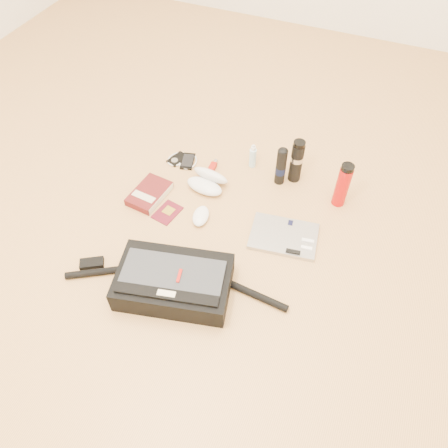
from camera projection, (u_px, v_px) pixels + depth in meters
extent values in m
plane|color=tan|center=(211.00, 238.00, 1.87)|extent=(4.00, 4.00, 0.00)
cube|color=black|center=(174.00, 282.00, 1.67)|extent=(0.48, 0.36, 0.11)
cube|color=#2B2E32|center=(172.00, 276.00, 1.62)|extent=(0.41, 0.27, 0.01)
cube|color=black|center=(166.00, 295.00, 1.57)|extent=(0.38, 0.13, 0.01)
cube|color=beige|center=(166.00, 294.00, 1.57)|extent=(0.07, 0.04, 0.02)
cube|color=#AF1007|center=(179.00, 276.00, 1.62)|extent=(0.02, 0.06, 0.02)
cylinder|color=black|center=(99.00, 272.00, 1.75)|extent=(0.24, 0.16, 0.03)
cylinder|color=black|center=(256.00, 295.00, 1.68)|extent=(0.27, 0.05, 0.03)
cube|color=black|center=(92.00, 263.00, 1.78)|extent=(0.11, 0.09, 0.02)
cube|color=#A1A1A4|center=(284.00, 236.00, 1.87)|extent=(0.31, 0.24, 0.02)
cube|color=black|center=(291.00, 223.00, 1.90)|extent=(0.02, 0.03, 0.00)
cube|color=silver|center=(308.00, 241.00, 1.84)|extent=(0.05, 0.02, 0.01)
cube|color=white|center=(307.00, 248.00, 1.81)|extent=(0.05, 0.02, 0.01)
cube|color=black|center=(293.00, 252.00, 1.80)|extent=(0.06, 0.03, 0.01)
cube|color=#4E1213|center=(149.00, 194.00, 2.02)|extent=(0.15, 0.22, 0.04)
cube|color=beige|center=(161.00, 199.00, 2.00)|extent=(0.03, 0.19, 0.03)
cube|color=beige|center=(144.00, 196.00, 1.98)|extent=(0.12, 0.05, 0.00)
cube|color=#530E1B|center=(167.00, 212.00, 1.96)|extent=(0.11, 0.14, 0.01)
cube|color=gold|center=(169.00, 211.00, 1.97)|extent=(0.05, 0.05, 0.00)
ellipsoid|color=white|center=(201.00, 216.00, 1.93)|extent=(0.09, 0.13, 0.04)
ellipsoid|color=silver|center=(204.00, 186.00, 2.03)|extent=(0.19, 0.11, 0.05)
ellipsoid|color=silver|center=(211.00, 175.00, 2.05)|extent=(0.19, 0.12, 0.10)
ellipsoid|color=black|center=(198.00, 183.00, 2.04)|extent=(0.05, 0.04, 0.02)
ellipsoid|color=black|center=(211.00, 188.00, 2.02)|extent=(0.05, 0.04, 0.02)
cylinder|color=black|center=(204.00, 185.00, 2.03)|extent=(0.03, 0.01, 0.01)
cube|color=black|center=(177.00, 159.00, 2.19)|extent=(0.09, 0.11, 0.01)
cylinder|color=#9B9B9D|center=(175.00, 160.00, 2.17)|extent=(0.04, 0.04, 0.00)
torus|color=silver|center=(177.00, 159.00, 2.19)|extent=(0.11, 0.11, 0.01)
cube|color=black|center=(188.00, 161.00, 2.18)|extent=(0.09, 0.13, 0.01)
cube|color=black|center=(188.00, 160.00, 2.17)|extent=(0.07, 0.10, 0.00)
torus|color=silver|center=(188.00, 161.00, 2.17)|extent=(0.11, 0.11, 0.01)
cube|color=#9D170E|center=(212.00, 167.00, 2.13)|extent=(0.03, 0.06, 0.03)
cube|color=red|center=(210.00, 172.00, 2.11)|extent=(0.02, 0.02, 0.02)
cylinder|color=#9C9C9E|center=(215.00, 162.00, 2.16)|extent=(0.02, 0.03, 0.02)
cylinder|color=#AFDCEF|center=(253.00, 158.00, 2.12)|extent=(0.04, 0.04, 0.10)
cylinder|color=white|center=(253.00, 148.00, 2.08)|extent=(0.02, 0.02, 0.02)
cylinder|color=silver|center=(254.00, 146.00, 2.07)|extent=(0.01, 0.01, 0.01)
cylinder|color=black|center=(281.00, 167.00, 2.02)|extent=(0.05, 0.05, 0.19)
cylinder|color=black|center=(280.00, 170.00, 2.03)|extent=(0.05, 0.05, 0.04)
ellipsoid|color=black|center=(283.00, 151.00, 1.94)|extent=(0.05, 0.05, 0.02)
cylinder|color=black|center=(296.00, 163.00, 2.03)|extent=(0.07, 0.07, 0.20)
cylinder|color=#B3B3B6|center=(297.00, 159.00, 2.01)|extent=(0.07, 0.07, 0.03)
cylinder|color=black|center=(299.00, 144.00, 1.94)|extent=(0.06, 0.06, 0.02)
cylinder|color=#AC0D0C|center=(342.00, 187.00, 1.93)|extent=(0.08, 0.08, 0.21)
cylinder|color=black|center=(348.00, 168.00, 1.84)|extent=(0.07, 0.07, 0.02)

